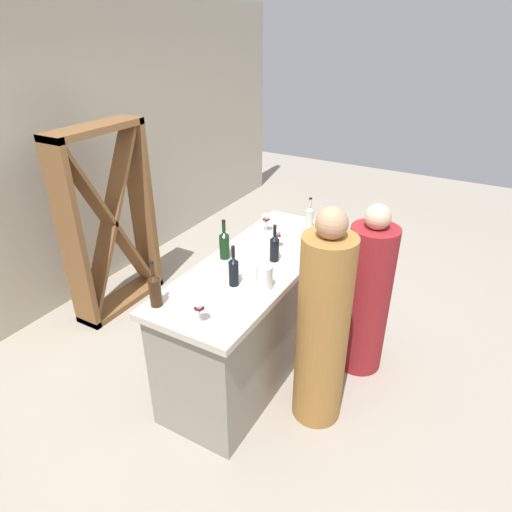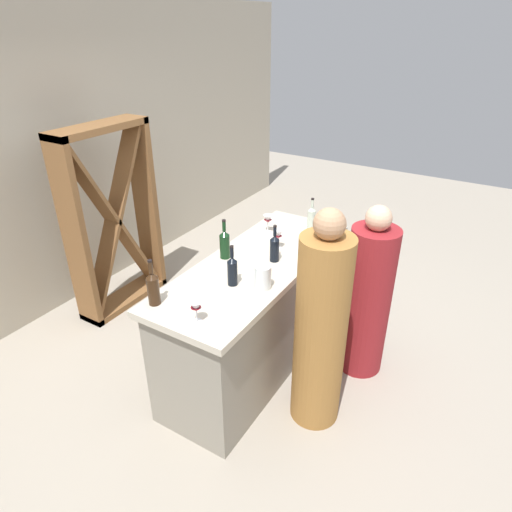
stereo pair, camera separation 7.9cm
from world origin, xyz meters
name	(u,v)px [view 1 (the left image)]	position (x,y,z in m)	size (l,w,h in m)	color
ground_plane	(256,362)	(0.00, 0.00, 0.00)	(12.00, 12.00, 0.00)	#9E9384
back_wall	(49,165)	(0.00, 2.20, 1.40)	(8.00, 0.10, 2.80)	#B2A893
bar_counter	(256,315)	(0.00, 0.00, 0.49)	(1.93, 0.72, 0.98)	gray
wine_rack	(109,222)	(0.11, 1.65, 0.90)	(0.95, 0.28, 1.80)	brown
wine_bottle_leftmost_amber_brown	(155,289)	(-0.81, 0.27, 1.10)	(0.08, 0.08, 0.32)	#331E0F
wine_bottle_second_left_near_black	(234,270)	(-0.36, -0.03, 1.09)	(0.07, 0.07, 0.30)	black
wine_bottle_center_dark_green	(224,244)	(-0.06, 0.24, 1.09)	(0.08, 0.08, 0.31)	black
wine_bottle_second_right_near_black	(274,247)	(0.09, -0.11, 1.09)	(0.07, 0.07, 0.29)	black
wine_bottle_rightmost_clear_pale	(309,216)	(0.77, -0.09, 1.08)	(0.07, 0.07, 0.27)	#B7C6B2
wine_glass_near_left	(199,308)	(-0.82, -0.08, 1.08)	(0.08, 0.08, 0.14)	white
wine_glass_near_center	(277,235)	(0.29, -0.03, 1.09)	(0.07, 0.07, 0.15)	white
wine_glass_near_right	(266,220)	(0.51, 0.19, 1.08)	(0.08, 0.08, 0.15)	white
water_pitcher	(264,277)	(-0.28, -0.23, 1.06)	(0.12, 0.12, 0.17)	silver
person_left_guest	(322,329)	(-0.25, -0.65, 0.75)	(0.40, 0.40, 1.63)	#9E6B33
person_center_guest	(367,297)	(0.43, -0.76, 0.66)	(0.39, 0.39, 1.44)	maroon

